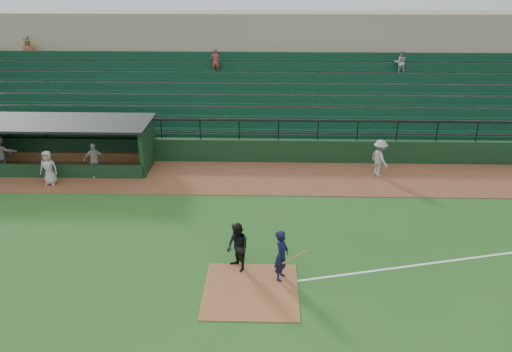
{
  "coord_description": "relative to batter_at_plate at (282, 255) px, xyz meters",
  "views": [
    {
      "loc": [
        0.54,
        -14.24,
        9.71
      ],
      "look_at": [
        0.0,
        5.0,
        1.4
      ],
      "focal_mm": 35.36,
      "sensor_mm": 36.0,
      "label": 1
    }
  ],
  "objects": [
    {
      "name": "home_plate_dirt",
      "position": [
        -0.98,
        -0.7,
        -0.88
      ],
      "size": [
        3.0,
        3.0,
        0.03
      ],
      "primitive_type": "cube",
      "color": "brown",
      "rests_on": "ground"
    },
    {
      "name": "dugout_player_a",
      "position": [
        -8.78,
        8.16,
        -0.01
      ],
      "size": [
        1.08,
        0.72,
        1.71
      ],
      "primitive_type": "imported",
      "rotation": [
        0.0,
        0.0,
        0.33
      ],
      "color": "gray",
      "rests_on": "warning_track"
    },
    {
      "name": "batter_at_plate",
      "position": [
        0.0,
        0.0,
        0.0
      ],
      "size": [
        1.1,
        0.75,
        1.79
      ],
      "color": "black",
      "rests_on": "ground"
    },
    {
      "name": "dugout_player_b",
      "position": [
        -10.63,
        7.27,
        -0.05
      ],
      "size": [
        0.8,
        0.53,
        1.64
      ],
      "primitive_type": "imported",
      "rotation": [
        0.0,
        0.0,
        -0.01
      ],
      "color": "#A29D97",
      "rests_on": "warning_track"
    },
    {
      "name": "ground",
      "position": [
        -0.98,
        0.3,
        -0.9
      ],
      "size": [
        90.0,
        90.0,
        0.0
      ],
      "primitive_type": "plane",
      "color": "#1F4E19",
      "rests_on": "ground"
    },
    {
      "name": "foul_line",
      "position": [
        7.02,
        1.5,
        -0.89
      ],
      "size": [
        17.49,
        4.44,
        0.01
      ],
      "primitive_type": "cube",
      "rotation": [
        0.0,
        0.0,
        0.24
      ],
      "color": "white",
      "rests_on": "ground"
    },
    {
      "name": "runner",
      "position": [
        4.86,
        8.69,
        0.04
      ],
      "size": [
        1.08,
        1.34,
        1.82
      ],
      "primitive_type": "imported",
      "rotation": [
        0.0,
        0.0,
        1.97
      ],
      "color": "gray",
      "rests_on": "warning_track"
    },
    {
      "name": "stadium_structure",
      "position": [
        -0.98,
        16.75,
        1.41
      ],
      "size": [
        38.0,
        13.08,
        6.4
      ],
      "color": "black",
      "rests_on": "ground"
    },
    {
      "name": "warning_track",
      "position": [
        -0.98,
        8.3,
        -0.88
      ],
      "size": [
        40.0,
        4.0,
        0.03
      ],
      "primitive_type": "cube",
      "color": "brown",
      "rests_on": "ground"
    },
    {
      "name": "umpire",
      "position": [
        -1.46,
        0.49,
        -0.03
      ],
      "size": [
        1.02,
        1.07,
        1.73
      ],
      "primitive_type": "imported",
      "rotation": [
        0.0,
        0.0,
        -0.96
      ],
      "color": "black",
      "rests_on": "ground"
    },
    {
      "name": "dugout",
      "position": [
        -10.73,
        9.86,
        0.44
      ],
      "size": [
        8.9,
        3.2,
        2.42
      ],
      "color": "black",
      "rests_on": "ground"
    },
    {
      "name": "dugout_player_c",
      "position": [
        -13.68,
        8.88,
        0.06
      ],
      "size": [
        1.8,
        0.87,
        1.86
      ],
      "primitive_type": "imported",
      "rotation": [
        0.0,
        0.0,
        2.95
      ],
      "color": "#AAA49F",
      "rests_on": "warning_track"
    }
  ]
}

